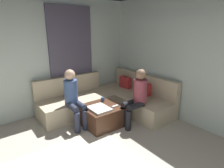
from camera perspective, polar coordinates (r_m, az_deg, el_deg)
The scene contains 9 objects.
wall_left at distance 4.45m, azimuth -28.23°, elevation 6.39°, with size 0.12×6.00×2.70m, color silver.
curtain_panel at distance 4.74m, azimuth -12.21°, elevation 7.32°, with size 0.06×1.10×2.50m, color #595166.
sectional_couch at distance 4.66m, azimuth -0.93°, elevation -4.89°, with size 2.10×2.55×0.87m.
ottoman at distance 4.03m, azimuth -3.16°, elevation -9.60°, with size 0.76×0.76×0.42m, color #4C2D1E.
folded_blanket at distance 3.80m, azimuth -3.87°, elevation -7.52°, with size 0.44×0.36×0.04m, color white.
coffee_mug at distance 4.19m, azimuth -2.87°, elevation -4.71°, with size 0.08×0.08×0.10m, color #334C72.
game_remote at distance 3.93m, azimuth 0.95°, elevation -6.78°, with size 0.05×0.15×0.02m, color white.
person_on_couch_back at distance 3.91m, azimuth 7.58°, elevation -3.45°, with size 0.30×0.60×1.20m.
person_on_couch_side at distance 3.92m, azimuth -11.78°, elevation -3.66°, with size 0.60×0.30×1.20m.
Camera 1 is at (1.40, -0.68, 2.01)m, focal length 29.91 mm.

